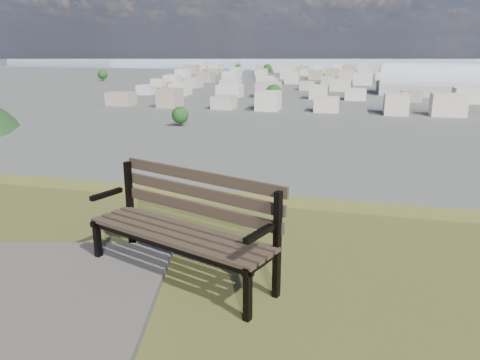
# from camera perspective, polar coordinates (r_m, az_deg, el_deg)

# --- Properties ---
(park_bench) EXTENTS (1.73, 1.07, 0.87)m
(park_bench) POSITION_cam_1_polar(r_m,az_deg,el_deg) (3.86, -6.59, -4.92)
(park_bench) COLOR #3E3224
(park_bench) RESTS_ON hilltop_mesa
(arena) EXTENTS (59.47, 35.38, 23.48)m
(arena) POSITION_cam_1_polar(r_m,az_deg,el_deg) (286.37, 22.64, 10.55)
(arena) COLOR #B9B9B4
(arena) RESTS_ON ground
(city_blocks) EXTENTS (395.00, 361.00, 7.00)m
(city_blocks) POSITION_cam_1_polar(r_m,az_deg,el_deg) (396.39, 14.63, 12.15)
(city_blocks) COLOR beige
(city_blocks) RESTS_ON ground
(city_trees) EXTENTS (406.52, 387.20, 9.98)m
(city_trees) POSITION_cam_1_polar(r_m,az_deg,el_deg) (322.11, 9.80, 11.88)
(city_trees) COLOR #2F2117
(city_trees) RESTS_ON ground
(bay_water) EXTENTS (2400.00, 700.00, 0.12)m
(bay_water) POSITION_cam_1_polar(r_m,az_deg,el_deg) (901.66, 14.76, 13.81)
(bay_water) COLOR #8BA0B2
(bay_water) RESTS_ON ground
(far_hills) EXTENTS (2050.00, 340.00, 60.00)m
(far_hills) POSITION_cam_1_polar(r_m,az_deg,el_deg) (1405.51, 12.31, 15.62)
(far_hills) COLOR #96A5BA
(far_hills) RESTS_ON ground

